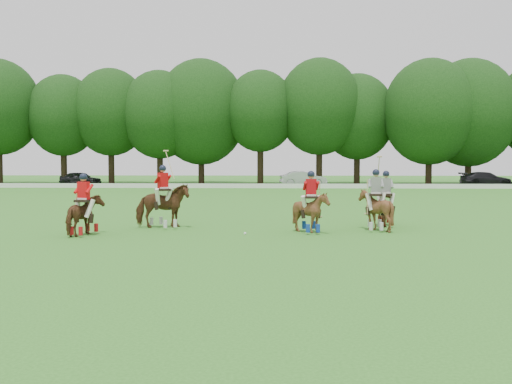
{
  "coord_description": "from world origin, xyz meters",
  "views": [
    {
      "loc": [
        2.29,
        -16.62,
        2.49
      ],
      "look_at": [
        1.38,
        4.2,
        1.4
      ],
      "focal_mm": 40.0,
      "sensor_mm": 36.0,
      "label": 1
    }
  ],
  "objects_px": {
    "polo_stripe_a": "(386,206)",
    "polo_stripe_b": "(376,209)",
    "car_mid": "(303,179)",
    "car_left": "(81,179)",
    "polo_red_c": "(311,211)",
    "car_right": "(486,179)",
    "polo_ball": "(245,233)",
    "polo_red_b": "(163,205)",
    "polo_red_a": "(84,214)"
  },
  "relations": [
    {
      "from": "polo_stripe_a",
      "to": "polo_stripe_b",
      "type": "bearing_deg",
      "value": -112.74
    },
    {
      "from": "car_mid",
      "to": "polo_stripe_b",
      "type": "distance_m",
      "value": 38.31
    },
    {
      "from": "polo_stripe_a",
      "to": "car_left",
      "type": "bearing_deg",
      "value": 124.43
    },
    {
      "from": "polo_stripe_a",
      "to": "polo_red_c",
      "type": "bearing_deg",
      "value": -143.14
    },
    {
      "from": "car_right",
      "to": "polo_ball",
      "type": "distance_m",
      "value": 45.48
    },
    {
      "from": "polo_red_c",
      "to": "polo_stripe_a",
      "type": "relative_size",
      "value": 0.81
    },
    {
      "from": "car_mid",
      "to": "polo_red_b",
      "type": "xyz_separation_m",
      "value": [
        -6.76,
        -37.82,
        0.07
      ]
    },
    {
      "from": "polo_ball",
      "to": "polo_red_c",
      "type": "bearing_deg",
      "value": 16.2
    },
    {
      "from": "car_right",
      "to": "polo_stripe_b",
      "type": "xyz_separation_m",
      "value": [
        -17.51,
        -38.3,
        0.05
      ]
    },
    {
      "from": "car_mid",
      "to": "polo_red_c",
      "type": "relative_size",
      "value": 2.19
    },
    {
      "from": "car_right",
      "to": "polo_ball",
      "type": "relative_size",
      "value": 57.34
    },
    {
      "from": "polo_red_c",
      "to": "car_left",
      "type": "bearing_deg",
      "value": 119.6
    },
    {
      "from": "car_right",
      "to": "polo_stripe_a",
      "type": "bearing_deg",
      "value": 153.35
    },
    {
      "from": "polo_stripe_a",
      "to": "polo_ball",
      "type": "height_order",
      "value": "polo_stripe_a"
    },
    {
      "from": "car_left",
      "to": "polo_red_b",
      "type": "height_order",
      "value": "polo_red_b"
    },
    {
      "from": "car_left",
      "to": "polo_ball",
      "type": "relative_size",
      "value": 49.15
    },
    {
      "from": "polo_stripe_b",
      "to": "polo_red_a",
      "type": "bearing_deg",
      "value": -169.75
    },
    {
      "from": "polo_red_b",
      "to": "polo_ball",
      "type": "xyz_separation_m",
      "value": [
        3.23,
        -1.87,
        -0.82
      ]
    },
    {
      "from": "car_mid",
      "to": "polo_stripe_a",
      "type": "bearing_deg",
      "value": 174.94
    },
    {
      "from": "polo_red_c",
      "to": "polo_stripe_b",
      "type": "relative_size",
      "value": 0.98
    },
    {
      "from": "polo_red_a",
      "to": "polo_stripe_a",
      "type": "distance_m",
      "value": 11.29
    },
    {
      "from": "car_mid",
      "to": "car_left",
      "type": "bearing_deg",
      "value": 82.17
    },
    {
      "from": "polo_red_c",
      "to": "polo_stripe_a",
      "type": "xyz_separation_m",
      "value": [
        3.03,
        2.27,
        -0.01
      ]
    },
    {
      "from": "polo_red_a",
      "to": "polo_ball",
      "type": "bearing_deg",
      "value": 4.56
    },
    {
      "from": "polo_stripe_b",
      "to": "polo_red_c",
      "type": "bearing_deg",
      "value": -162.95
    },
    {
      "from": "car_left",
      "to": "polo_red_a",
      "type": "distance_m",
      "value": 42.64
    },
    {
      "from": "polo_red_c",
      "to": "polo_ball",
      "type": "relative_size",
      "value": 24.27
    },
    {
      "from": "car_left",
      "to": "polo_stripe_b",
      "type": "xyz_separation_m",
      "value": [
        24.55,
        -38.3,
        0.04
      ]
    },
    {
      "from": "polo_stripe_b",
      "to": "polo_red_b",
      "type": "bearing_deg",
      "value": 176.53
    },
    {
      "from": "car_mid",
      "to": "car_right",
      "type": "height_order",
      "value": "car_mid"
    },
    {
      "from": "car_right",
      "to": "polo_red_c",
      "type": "distance_m",
      "value": 43.81
    },
    {
      "from": "car_left",
      "to": "polo_ball",
      "type": "height_order",
      "value": "car_left"
    },
    {
      "from": "polo_stripe_b",
      "to": "polo_ball",
      "type": "height_order",
      "value": "polo_stripe_b"
    },
    {
      "from": "car_left",
      "to": "polo_ball",
      "type": "xyz_separation_m",
      "value": [
        19.88,
        -39.69,
        -0.71
      ]
    },
    {
      "from": "car_right",
      "to": "polo_red_a",
      "type": "distance_m",
      "value": 48.73
    },
    {
      "from": "car_right",
      "to": "polo_stripe_a",
      "type": "distance_m",
      "value": 40.44
    },
    {
      "from": "polo_stripe_a",
      "to": "polo_red_b",
      "type": "bearing_deg",
      "value": -172.92
    },
    {
      "from": "polo_red_c",
      "to": "polo_stripe_b",
      "type": "xyz_separation_m",
      "value": [
        2.38,
        0.73,
        0.02
      ]
    },
    {
      "from": "polo_red_a",
      "to": "polo_ball",
      "type": "height_order",
      "value": "polo_red_a"
    },
    {
      "from": "car_left",
      "to": "car_right",
      "type": "relative_size",
      "value": 0.86
    },
    {
      "from": "polo_red_b",
      "to": "polo_stripe_b",
      "type": "height_order",
      "value": "polo_red_b"
    },
    {
      "from": "polo_stripe_a",
      "to": "polo_stripe_b",
      "type": "height_order",
      "value": "polo_stripe_a"
    },
    {
      "from": "polo_red_a",
      "to": "polo_red_c",
      "type": "distance_m",
      "value": 7.82
    },
    {
      "from": "car_mid",
      "to": "polo_red_b",
      "type": "height_order",
      "value": "polo_red_b"
    },
    {
      "from": "polo_red_a",
      "to": "polo_stripe_a",
      "type": "xyz_separation_m",
      "value": [
        10.77,
        3.37,
        0.02
      ]
    },
    {
      "from": "car_mid",
      "to": "polo_red_a",
      "type": "height_order",
      "value": "polo_red_a"
    },
    {
      "from": "polo_red_c",
      "to": "polo_ball",
      "type": "height_order",
      "value": "polo_red_c"
    },
    {
      "from": "car_left",
      "to": "polo_red_a",
      "type": "height_order",
      "value": "polo_red_a"
    },
    {
      "from": "polo_stripe_a",
      "to": "car_mid",
      "type": "bearing_deg",
      "value": 92.77
    },
    {
      "from": "car_left",
      "to": "polo_red_a",
      "type": "bearing_deg",
      "value": -144.65
    }
  ]
}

